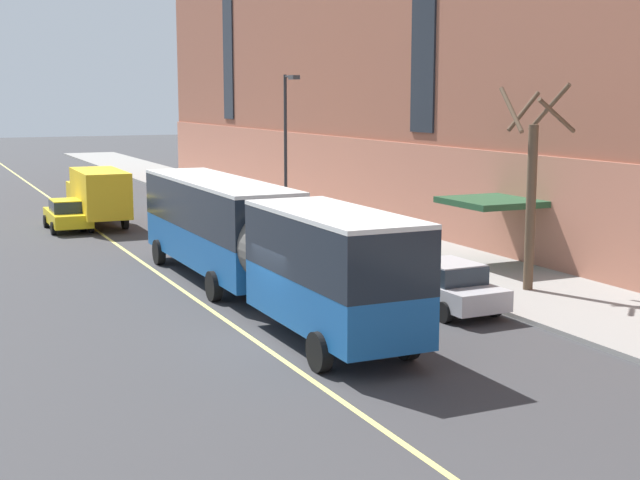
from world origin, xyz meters
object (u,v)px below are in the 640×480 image
Objects in this scene: parked_car_champagne_2 at (230,210)px; box_truck at (98,194)px; taxi_cab at (68,215)px; parked_car_black_1 at (287,230)px; city_bus at (254,237)px; parked_car_silver_3 at (444,285)px; parked_car_silver_0 at (173,189)px; street_tree_mid_block at (532,186)px; street_lamp at (287,136)px.

box_truck is at bearing 160.82° from parked_car_champagne_2.
parked_car_black_1 is at bearing -49.11° from taxi_cab.
city_bus is at bearing -86.11° from box_truck.
box_truck is at bearing 21.59° from taxi_cab.
parked_car_silver_3 is 23.71m from box_truck.
street_tree_mid_block is (3.69, -31.20, 2.88)m from parked_car_silver_0.
street_lamp is at bearing -62.46° from parked_car_champagne_2.
parked_car_silver_3 is 4.88m from street_tree_mid_block.
street_lamp reaches higher than street_tree_mid_block.
city_bus is 4.00× the size of parked_car_black_1.
parked_car_silver_3 is 0.64× the size of box_truck.
parked_car_silver_0 is at bearing 89.75° from parked_car_black_1.
parked_car_black_1 is 0.62× the size of street_lamp.
street_tree_mid_block reaches higher than parked_car_silver_0.
taxi_cab is at bearing -129.62° from parked_car_silver_0.
taxi_cab is 11.70m from street_lamp.
street_tree_mid_block reaches higher than parked_car_champagne_2.
parked_car_silver_3 is at bearing -168.85° from street_tree_mid_block.
parked_car_black_1 and parked_car_champagne_2 have the same top height.
box_truck reaches higher than taxi_cab.
city_bus reaches higher than parked_car_silver_0.
parked_car_silver_3 is at bearing -70.38° from taxi_cab.
parked_car_champagne_2 is at bearing -19.18° from box_truck.
parked_car_silver_0 is at bearing 96.62° from street_lamp.
taxi_cab is (-8.00, 9.24, 0.00)m from parked_car_black_1.
city_bus is at bearing -100.29° from parked_car_silver_0.
box_truck is (-6.27, 22.84, 0.91)m from parked_car_silver_3.
parked_car_champagne_2 is 1.02× the size of taxi_cab.
city_bus is at bearing 161.75° from street_tree_mid_block.
parked_car_black_1 is 13.08m from street_tree_mid_block.
parked_car_black_1 is (5.05, 9.28, -1.34)m from city_bus.
city_bus is 28.78m from parked_car_silver_0.
street_tree_mid_block reaches higher than parked_car_silver_3.
city_bus is 19.22m from box_truck.
street_tree_mid_block is 0.92× the size of street_lamp.
parked_car_silver_0 is (5.14, 28.29, -1.34)m from city_bus.
box_truck is (-6.44, -9.12, 0.91)m from parked_car_silver_0.
parked_car_black_1 is 12.22m from taxi_cab.
parked_car_black_1 is at bearing 107.18° from street_tree_mid_block.
taxi_cab is at bearing 130.89° from parked_car_black_1.
box_truck reaches higher than parked_car_silver_0.
city_bus is 2.69× the size of street_tree_mid_block.
street_tree_mid_block is (3.86, 0.76, 2.88)m from parked_car_silver_3.
taxi_cab is at bearing 109.62° from parked_car_silver_3.
parked_car_silver_3 is (4.97, -3.67, -1.34)m from city_bus.
parked_car_silver_3 is at bearing -36.48° from city_bus.
parked_car_silver_0 is 1.00× the size of taxi_cab.
parked_car_silver_3 is 23.56m from taxi_cab.
parked_car_silver_0 is 12.68m from taxi_cab.
parked_car_black_1 is 11.79m from box_truck.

